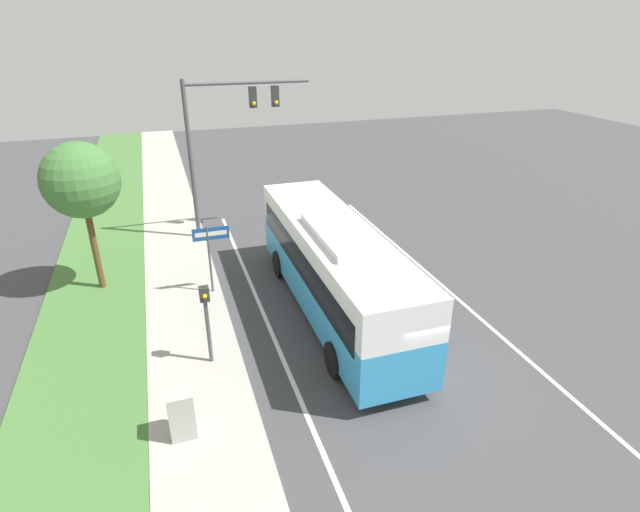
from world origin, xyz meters
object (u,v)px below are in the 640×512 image
signal_gantry (224,129)px  utility_cabinet (182,414)px  pedestrian_signal (206,312)px  street_sign (210,247)px  bus (334,264)px

signal_gantry → utility_cabinet: 14.02m
pedestrian_signal → street_sign: (0.67, 4.38, 0.14)m
bus → pedestrian_signal: 4.85m
pedestrian_signal → utility_cabinet: size_ratio=2.06×
signal_gantry → pedestrian_signal: signal_gantry is taller
street_sign → utility_cabinet: 7.50m
pedestrian_signal → utility_cabinet: pedestrian_signal is taller
bus → signal_gantry: signal_gantry is taller
bus → utility_cabinet: size_ratio=8.32×
street_sign → pedestrian_signal: bearing=-98.7°
street_sign → utility_cabinet: street_sign is taller
bus → pedestrian_signal: bearing=-159.5°
bus → utility_cabinet: bus is taller
street_sign → utility_cabinet: (-1.69, -7.21, -1.21)m
pedestrian_signal → utility_cabinet: bearing=-109.8°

